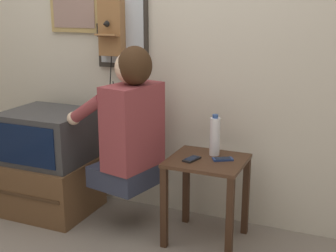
{
  "coord_description": "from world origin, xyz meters",
  "views": [
    {
      "loc": [
        1.4,
        -1.96,
        1.5
      ],
      "look_at": [
        0.3,
        0.59,
        0.75
      ],
      "focal_mm": 50.0,
      "sensor_mm": 36.0,
      "label": 1
    }
  ],
  "objects_px": {
    "person": "(130,123)",
    "water_bottle": "(215,136)",
    "television": "(48,136)",
    "cell_phone_spare": "(223,159)",
    "wall_phone_antique": "(112,26)",
    "wall_mirror": "(122,19)",
    "cell_phone_held": "(192,159)"
  },
  "relations": [
    {
      "from": "television",
      "to": "wall_phone_antique",
      "type": "relative_size",
      "value": 0.71
    },
    {
      "from": "television",
      "to": "cell_phone_held",
      "type": "height_order",
      "value": "television"
    },
    {
      "from": "cell_phone_spare",
      "to": "water_bottle",
      "type": "height_order",
      "value": "water_bottle"
    },
    {
      "from": "wall_phone_antique",
      "to": "wall_mirror",
      "type": "xyz_separation_m",
      "value": [
        0.06,
        0.04,
        0.05
      ]
    },
    {
      "from": "person",
      "to": "television",
      "type": "xyz_separation_m",
      "value": [
        -0.67,
        0.04,
        -0.18
      ]
    },
    {
      "from": "person",
      "to": "water_bottle",
      "type": "xyz_separation_m",
      "value": [
        0.52,
        0.15,
        -0.07
      ]
    },
    {
      "from": "wall_phone_antique",
      "to": "water_bottle",
      "type": "relative_size",
      "value": 3.09
    },
    {
      "from": "cell_phone_held",
      "to": "wall_phone_antique",
      "type": "bearing_deg",
      "value": 169.49
    },
    {
      "from": "person",
      "to": "wall_phone_antique",
      "type": "xyz_separation_m",
      "value": [
        -0.29,
        0.33,
        0.58
      ]
    },
    {
      "from": "cell_phone_spare",
      "to": "wall_mirror",
      "type": "bearing_deg",
      "value": -140.41
    },
    {
      "from": "wall_mirror",
      "to": "cell_phone_held",
      "type": "bearing_deg",
      "value": -29.28
    },
    {
      "from": "wall_mirror",
      "to": "cell_phone_held",
      "type": "xyz_separation_m",
      "value": [
        0.66,
        -0.37,
        -0.82
      ]
    },
    {
      "from": "cell_phone_spare",
      "to": "person",
      "type": "bearing_deg",
      "value": -113.99
    },
    {
      "from": "television",
      "to": "cell_phone_held",
      "type": "bearing_deg",
      "value": -1.96
    },
    {
      "from": "wall_phone_antique",
      "to": "cell_phone_spare",
      "type": "relative_size",
      "value": 5.9
    },
    {
      "from": "wall_phone_antique",
      "to": "cell_phone_held",
      "type": "distance_m",
      "value": 1.1
    },
    {
      "from": "person",
      "to": "wall_phone_antique",
      "type": "relative_size",
      "value": 1.14
    },
    {
      "from": "person",
      "to": "water_bottle",
      "type": "relative_size",
      "value": 3.5
    },
    {
      "from": "person",
      "to": "cell_phone_spare",
      "type": "distance_m",
      "value": 0.63
    },
    {
      "from": "cell_phone_held",
      "to": "water_bottle",
      "type": "height_order",
      "value": "water_bottle"
    },
    {
      "from": "television",
      "to": "cell_phone_spare",
      "type": "distance_m",
      "value": 1.27
    },
    {
      "from": "person",
      "to": "cell_phone_spare",
      "type": "relative_size",
      "value": 6.7
    },
    {
      "from": "television",
      "to": "water_bottle",
      "type": "xyz_separation_m",
      "value": [
        1.19,
        0.11,
        0.11
      ]
    },
    {
      "from": "television",
      "to": "cell_phone_spare",
      "type": "bearing_deg",
      "value": 1.64
    },
    {
      "from": "wall_mirror",
      "to": "cell_phone_held",
      "type": "distance_m",
      "value": 1.12
    },
    {
      "from": "wall_mirror",
      "to": "water_bottle",
      "type": "height_order",
      "value": "wall_mirror"
    },
    {
      "from": "wall_phone_antique",
      "to": "person",
      "type": "bearing_deg",
      "value": -48.22
    },
    {
      "from": "cell_phone_held",
      "to": "television",
      "type": "bearing_deg",
      "value": -167.79
    },
    {
      "from": "television",
      "to": "cell_phone_spare",
      "type": "height_order",
      "value": "television"
    },
    {
      "from": "wall_phone_antique",
      "to": "cell_phone_held",
      "type": "xyz_separation_m",
      "value": [
        0.72,
        -0.33,
        -0.76
      ]
    },
    {
      "from": "person",
      "to": "water_bottle",
      "type": "height_order",
      "value": "person"
    },
    {
      "from": "television",
      "to": "water_bottle",
      "type": "bearing_deg",
      "value": 5.29
    }
  ]
}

